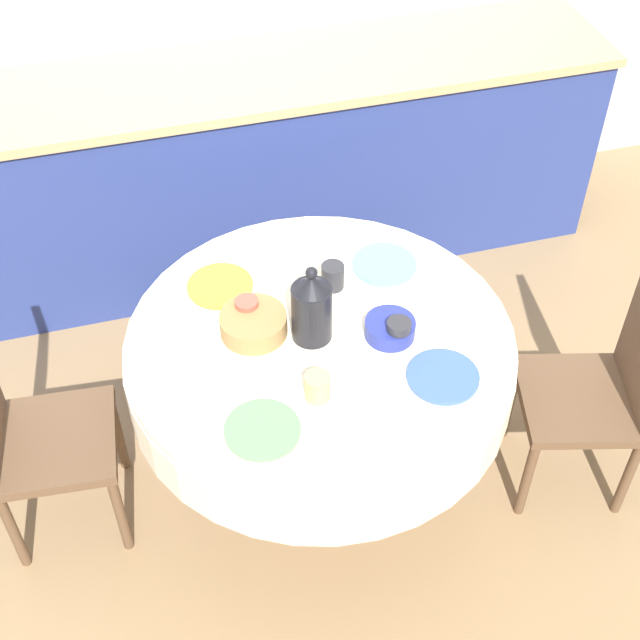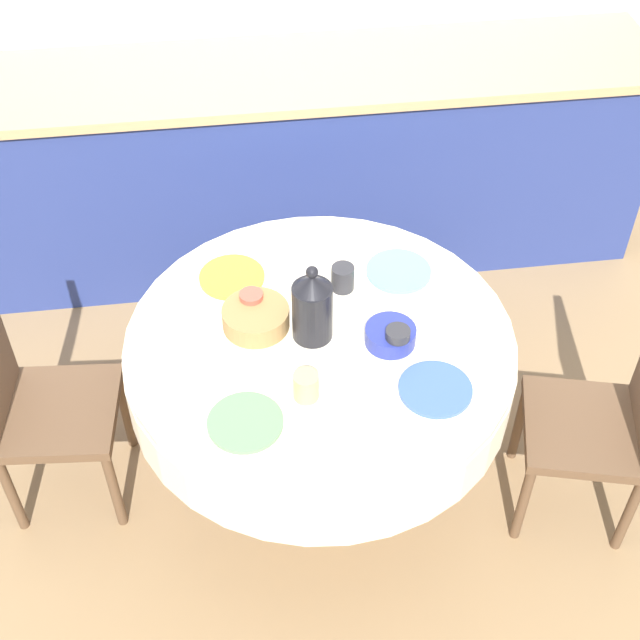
{
  "view_description": "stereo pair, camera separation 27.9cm",
  "coord_description": "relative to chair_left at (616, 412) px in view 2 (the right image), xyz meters",
  "views": [
    {
      "loc": [
        -0.53,
        -1.91,
        2.78
      ],
      "look_at": [
        0.0,
        0.0,
        0.82
      ],
      "focal_mm": 50.0,
      "sensor_mm": 36.0,
      "label": 1
    },
    {
      "loc": [
        -0.26,
        -1.97,
        2.78
      ],
      "look_at": [
        0.0,
        0.0,
        0.82
      ],
      "focal_mm": 50.0,
      "sensor_mm": 36.0,
      "label": 2
    }
  ],
  "objects": [
    {
      "name": "plate_near_right",
      "position": [
        -0.63,
        -0.02,
        0.24
      ],
      "size": [
        0.22,
        0.22,
        0.01
      ],
      "primitive_type": "cylinder",
      "color": "#3856AD",
      "rests_on": "dining_table"
    },
    {
      "name": "fruit_bowl",
      "position": [
        -0.73,
        0.2,
        0.26
      ],
      "size": [
        0.16,
        0.16,
        0.06
      ],
      "primitive_type": "cylinder",
      "color": "navy",
      "rests_on": "dining_table"
    },
    {
      "name": "cup_near_left",
      "position": [
        -1.02,
        0.01,
        0.27
      ],
      "size": [
        0.08,
        0.08,
        0.09
      ],
      "primitive_type": "cylinder",
      "color": "#DBB766",
      "rests_on": "dining_table"
    },
    {
      "name": "cup_far_left",
      "position": [
        -1.15,
        0.39,
        0.27
      ],
      "size": [
        0.08,
        0.08,
        0.09
      ],
      "primitive_type": "cylinder",
      "color": "#CC4C3D",
      "rests_on": "dining_table"
    },
    {
      "name": "plate_far_left",
      "position": [
        -1.21,
        0.57,
        0.24
      ],
      "size": [
        0.22,
        0.22,
        0.01
      ],
      "primitive_type": "cylinder",
      "color": "yellow",
      "rests_on": "dining_table"
    },
    {
      "name": "cup_near_right",
      "position": [
        -0.72,
        0.16,
        0.27
      ],
      "size": [
        0.08,
        0.08,
        0.09
      ],
      "primitive_type": "cylinder",
      "color": "#28282D",
      "rests_on": "dining_table"
    },
    {
      "name": "bread_basket",
      "position": [
        -1.15,
        0.33,
        0.26
      ],
      "size": [
        0.22,
        0.22,
        0.07
      ],
      "primitive_type": "cylinder",
      "color": "olive",
      "rests_on": "dining_table"
    },
    {
      "name": "dining_table",
      "position": [
        -0.95,
        0.25,
        0.1
      ],
      "size": [
        1.27,
        1.27,
        0.74
      ],
      "color": "brown",
      "rests_on": "ground_plane"
    },
    {
      "name": "chair_right",
      "position": [
        -1.93,
        0.33,
        0.0
      ],
      "size": [
        0.43,
        0.43,
        0.94
      ],
      "rotation": [
        0.0,
        0.0,
        -1.66
      ],
      "color": "brown",
      "rests_on": "ground_plane"
    },
    {
      "name": "kitchen_counter",
      "position": [
        -0.95,
        1.59,
        -0.03
      ],
      "size": [
        3.24,
        0.64,
        0.95
      ],
      "color": "navy",
      "rests_on": "ground_plane"
    },
    {
      "name": "coffee_carafe",
      "position": [
        -0.97,
        0.27,
        0.35
      ],
      "size": [
        0.13,
        0.13,
        0.29
      ],
      "color": "black",
      "rests_on": "dining_table"
    },
    {
      "name": "plate_near_left",
      "position": [
        -1.21,
        -0.07,
        0.24
      ],
      "size": [
        0.22,
        0.22,
        0.01
      ],
      "primitive_type": "cylinder",
      "color": "#5BA85B",
      "rests_on": "dining_table"
    },
    {
      "name": "chair_left",
      "position": [
        0.0,
        0.0,
        0.0
      ],
      "size": [
        0.49,
        0.49,
        0.94
      ],
      "rotation": [
        0.0,
        0.0,
        1.32
      ],
      "color": "brown",
      "rests_on": "ground_plane"
    },
    {
      "name": "cup_far_right",
      "position": [
        -0.84,
        0.47,
        0.27
      ],
      "size": [
        0.08,
        0.08,
        0.09
      ],
      "primitive_type": "cylinder",
      "color": "#28282D",
      "rests_on": "dining_table"
    },
    {
      "name": "ground_plane",
      "position": [
        -0.95,
        0.25,
        -0.51
      ],
      "size": [
        12.0,
        12.0,
        0.0
      ],
      "primitive_type": "plane",
      "color": "#8E704C"
    },
    {
      "name": "plate_far_right",
      "position": [
        -0.64,
        0.52,
        0.24
      ],
      "size": [
        0.22,
        0.22,
        0.01
      ],
      "primitive_type": "cylinder",
      "color": "#60BCB7",
      "rests_on": "dining_table"
    }
  ]
}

